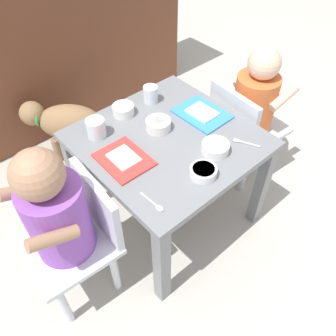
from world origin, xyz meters
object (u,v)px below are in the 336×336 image
Objects in this scene: dog at (66,122)px; veggie_bowl_far at (203,171)px; seated_child_right at (253,103)px; veggie_bowl_near at (158,124)px; cereal_bowl_left_side at (123,110)px; spoon_by_left_tray at (154,204)px; cereal_bowl_right_side at (215,147)px; dining_table at (168,152)px; water_cup_left at (151,95)px; food_tray_left at (124,159)px; water_cup_right at (96,129)px; seated_child_left at (60,216)px; food_tray_right at (202,114)px; spoon_by_right_tray at (244,142)px.

dog is 4.05× the size of veggie_bowl_far.
veggie_bowl_near is (-0.45, 0.09, 0.07)m from seated_child_right.
spoon_by_left_tray is at bearing -115.42° from cereal_bowl_left_side.
veggie_bowl_far is 0.12m from cereal_bowl_right_side.
cereal_bowl_right_side is at bearing -65.65° from dining_table.
water_cup_left reaches higher than dog.
water_cup_left is at bearing 51.20° from spoon_by_left_tray.
water_cup_left reaches higher than food_tray_left.
veggie_bowl_far is 0.20m from spoon_by_left_tray.
water_cup_left is 0.13m from cereal_bowl_left_side.
cereal_bowl_left_side is (0.15, 0.04, -0.01)m from water_cup_right.
seated_child_left is 10.30× the size of water_cup_left.
cereal_bowl_right_side is (-0.11, -0.17, 0.01)m from food_tray_right.
water_cup_right is at bearing 88.32° from food_tray_left.
dining_table is 0.92× the size of seated_child_right.
seated_child_left is 0.67m from spoon_by_right_tray.
seated_child_right reaches higher than spoon_by_right_tray.
food_tray_left is at bearing 123.80° from veggie_bowl_far.
water_cup_left is (-0.36, 0.24, 0.08)m from seated_child_right.
seated_child_left is at bearing 143.03° from spoon_by_left_tray.
cereal_bowl_right_side is at bearing 24.57° from veggie_bowl_far.
cereal_bowl_right_side is (-0.02, -0.38, -0.01)m from water_cup_left.
spoon_by_right_tray is at bearing 3.34° from veggie_bowl_far.
dining_table is 0.86× the size of seated_child_left.
dining_table is 6.25× the size of spoon_by_right_tray.
seated_child_right reaches higher than veggie_bowl_near.
dog is 0.86m from spoon_by_left_tray.
spoon_by_left_tray is at bearing 175.72° from veggie_bowl_far.
spoon_by_left_tray is at bearing -153.46° from food_tray_right.
seated_child_left reaches higher than water_cup_left.
water_cup_right reaches higher than spoon_by_right_tray.
food_tray_left reaches higher than spoon_by_right_tray.
dining_table is at bearing -80.84° from cereal_bowl_left_side.
dog is 0.53m from water_cup_left.
food_tray_left is 2.00× the size of veggie_bowl_near.
cereal_bowl_left_side is 0.40m from cereal_bowl_right_side.
food_tray_left is 1.94× the size of spoon_by_right_tray.
veggie_bowl_far reaches higher than dining_table.
cereal_bowl_left_side is (-0.22, 0.21, 0.02)m from food_tray_right.
dog is 5.20× the size of water_cup_right.
food_tray_left is 2.09× the size of veggie_bowl_far.
cereal_bowl_left_side is 0.90× the size of veggie_bowl_near.
dining_table is 8.87× the size of water_cup_left.
water_cup_right reaches higher than dog.
spoon_by_left_tray is (-0.31, -0.04, -0.02)m from cereal_bowl_right_side.
food_tray_right is 2.27× the size of veggie_bowl_far.
seated_child_left is 0.49m from cereal_bowl_left_side.
food_tray_left reaches higher than dining_table.
seated_child_right is at bearing -18.32° from water_cup_right.
seated_child_left is 8.30× the size of cereal_bowl_left_side.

